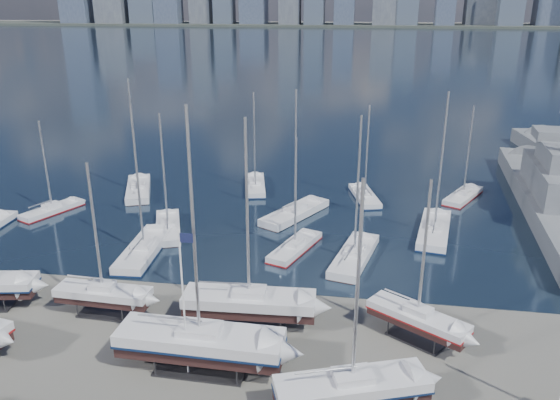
# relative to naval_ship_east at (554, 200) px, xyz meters

# --- Properties ---
(ground) EXTENTS (1400.00, 1400.00, 0.00)m
(ground) POSITION_rel_naval_ship_east_xyz_m (-34.89, -35.17, -1.66)
(ground) COLOR #605E59
(ground) RESTS_ON ground
(water) EXTENTS (1400.00, 600.00, 0.40)m
(water) POSITION_rel_naval_ship_east_xyz_m (-34.89, 274.83, -1.81)
(water) COLOR #1A243C
(water) RESTS_ON ground
(far_shore) EXTENTS (1400.00, 80.00, 2.20)m
(far_shore) POSITION_rel_naval_ship_east_xyz_m (-34.89, 534.83, -0.56)
(far_shore) COLOR #2D332D
(far_shore) RESTS_ON ground
(sailboat_cradle_2) EXTENTS (8.13, 2.56, 13.35)m
(sailboat_cradle_2) POSITION_rel_naval_ship_east_xyz_m (-44.70, -31.07, 0.28)
(sailboat_cradle_2) COLOR #2D2D33
(sailboat_cradle_2) RESTS_ON ground
(sailboat_cradle_3) EXTENTS (12.06, 3.63, 19.11)m
(sailboat_cradle_3) POSITION_rel_naval_ship_east_xyz_m (-34.57, -36.86, 0.57)
(sailboat_cradle_3) COLOR #2D2D33
(sailboat_cradle_3) RESTS_ON ground
(sailboat_cradle_4) EXTENTS (10.74, 3.47, 17.22)m
(sailboat_cradle_4) POSITION_rel_naval_ship_east_xyz_m (-32.29, -30.84, 0.47)
(sailboat_cradle_4) COLOR #2D2D33
(sailboat_cradle_4) RESTS_ON ground
(sailboat_cradle_5) EXTENTS (10.21, 5.90, 15.94)m
(sailboat_cradle_5) POSITION_rel_naval_ship_east_xyz_m (-23.78, -39.87, 0.40)
(sailboat_cradle_5) COLOR #2D2D33
(sailboat_cradle_5) RESTS_ON ground
(sailboat_cradle_6) EXTENTS (7.95, 6.27, 13.20)m
(sailboat_cradle_6) POSITION_rel_naval_ship_east_xyz_m (-19.04, -30.81, 0.26)
(sailboat_cradle_6) COLOR #2D2D33
(sailboat_cradle_6) RESTS_ON ground
(sailboat_moored_1) EXTENTS (5.41, 8.37, 12.18)m
(sailboat_moored_1) POSITION_rel_naval_ship_east_xyz_m (-61.91, -9.92, -1.35)
(sailboat_moored_1) COLOR black
(sailboat_moored_1) RESTS_ON water
(sailboat_moored_2) EXTENTS (6.65, 11.16, 16.30)m
(sailboat_moored_2) POSITION_rel_naval_ship_east_xyz_m (-54.26, -1.01, -1.34)
(sailboat_moored_2) COLOR black
(sailboat_moored_2) RESTS_ON water
(sailboat_moored_3) EXTENTS (3.71, 11.23, 16.56)m
(sailboat_moored_3) POSITION_rel_naval_ship_east_xyz_m (-45.99, -19.33, -1.35)
(sailboat_moored_3) COLOR black
(sailboat_moored_3) RESTS_ON water
(sailboat_moored_4) EXTENTS (5.77, 9.85, 14.36)m
(sailboat_moored_4) POSITION_rel_naval_ship_east_xyz_m (-45.56, -13.29, -1.34)
(sailboat_moored_4) COLOR black
(sailboat_moored_4) RESTS_ON water
(sailboat_moored_5) EXTENTS (4.61, 9.82, 14.16)m
(sailboat_moored_5) POSITION_rel_naval_ship_east_xyz_m (-38.66, 3.25, -1.36)
(sailboat_moored_5) COLOR black
(sailboat_moored_5) RESTS_ON water
(sailboat_moored_6) EXTENTS (5.19, 8.93, 12.89)m
(sailboat_moored_6) POSITION_rel_naval_ship_east_xyz_m (-30.46, -16.20, -1.36)
(sailboat_moored_6) COLOR black
(sailboat_moored_6) RESTS_ON water
(sailboat_moored_7) EXTENTS (7.79, 10.93, 16.30)m
(sailboat_moored_7) POSITION_rel_naval_ship_east_xyz_m (-31.72, -6.54, -1.34)
(sailboat_moored_7) COLOR black
(sailboat_moored_7) RESTS_ON water
(sailboat_moored_8) EXTENTS (4.62, 9.16, 13.19)m
(sailboat_moored_8) POSITION_rel_naval_ship_east_xyz_m (-23.33, 1.16, -1.36)
(sailboat_moored_8) COLOR black
(sailboat_moored_8) RESTS_ON water
(sailboat_moored_9) EXTENTS (5.13, 10.76, 15.66)m
(sailboat_moored_9) POSITION_rel_naval_ship_east_xyz_m (-24.19, -17.53, -1.34)
(sailboat_moored_9) COLOR black
(sailboat_moored_9) RESTS_ON water
(sailboat_moored_10) EXTENTS (5.06, 11.68, 16.90)m
(sailboat_moored_10) POSITION_rel_naval_ship_east_xyz_m (-15.40, -9.44, -1.35)
(sailboat_moored_10) COLOR black
(sailboat_moored_10) RESTS_ON water
(sailboat_moored_11) EXTENTS (6.37, 8.89, 13.13)m
(sailboat_moored_11) POSITION_rel_naval_ship_east_xyz_m (-10.30, 3.29, -1.36)
(sailboat_moored_11) COLOR black
(sailboat_moored_11) RESTS_ON water
(naval_ship_east) EXTENTS (10.84, 45.61, 18.07)m
(naval_ship_east) POSITION_rel_naval_ship_east_xyz_m (0.00, 0.00, 0.00)
(naval_ship_east) COLOR slate
(naval_ship_east) RESTS_ON water
(flagpole) EXTENTS (0.99, 0.12, 11.16)m
(flagpole) POSITION_rel_naval_ship_east_xyz_m (-35.26, -37.56, 4.72)
(flagpole) COLOR white
(flagpole) RESTS_ON ground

